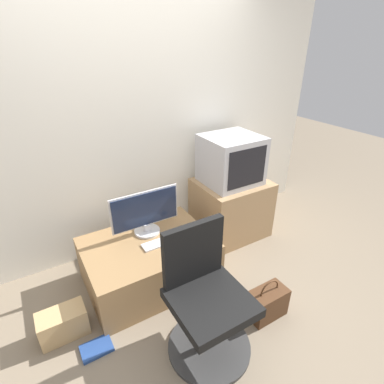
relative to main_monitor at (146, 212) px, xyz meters
name	(u,v)px	position (x,y,z in m)	size (l,w,h in m)	color
ground_plane	(208,323)	(0.13, -0.81, -0.62)	(12.00, 12.00, 0.00)	#7F705B
wall_back	(132,121)	(0.13, 0.51, 0.68)	(4.40, 0.05, 2.60)	silver
desk	(149,261)	(-0.06, -0.15, -0.41)	(1.08, 0.78, 0.42)	#937047
side_stand	(231,208)	(1.03, 0.10, -0.31)	(0.72, 0.62, 0.63)	#A37F56
main_monitor	(146,212)	(0.00, 0.00, 0.00)	(0.62, 0.23, 0.40)	silver
keyboard	(162,242)	(0.04, -0.22, -0.20)	(0.34, 0.11, 0.01)	silver
mouse	(185,234)	(0.27, -0.22, -0.19)	(0.06, 0.04, 0.03)	black
crt_tv	(231,160)	(1.00, 0.11, 0.25)	(0.55, 0.51, 0.49)	#B7B7BC
office_chair	(206,303)	(0.02, -0.93, -0.23)	(0.59, 0.59, 0.93)	#333333
cardboard_box_lower	(63,324)	(-0.84, -0.34, -0.51)	(0.34, 0.19, 0.22)	tan
handbag	(267,303)	(0.58, -0.98, -0.50)	(0.30, 0.17, 0.35)	#4C2D19
book	(97,348)	(-0.68, -0.59, -0.61)	(0.22, 0.15, 0.02)	navy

